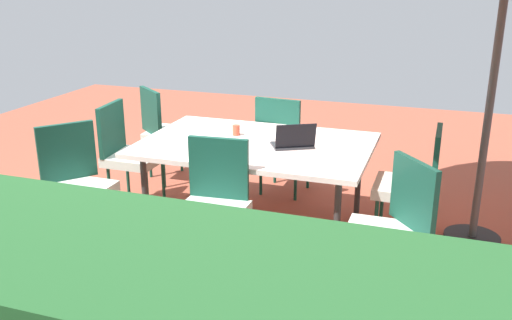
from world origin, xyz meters
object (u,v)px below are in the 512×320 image
object	(u,v)px
chair_northwest	(391,227)
cup	(236,130)
chair_west	(414,182)
chair_southeast	(166,129)
dining_table	(256,148)
chair_east	(128,151)
chair_north	(213,202)
laptop	(293,142)
chair_south	(283,140)
chair_northeast	(75,182)

from	to	relation	value
chair_northwest	cup	size ratio (longest dim) A/B	11.12
chair_west	chair_southeast	world-z (taller)	same
dining_table	chair_east	bearing A→B (deg)	-0.22
cup	chair_north	bearing A→B (deg)	101.32
dining_table	chair_southeast	world-z (taller)	chair_southeast
chair_northwest	chair_north	size ratio (longest dim) A/B	1.00
laptop	cup	size ratio (longest dim) A/B	4.52
chair_north	chair_south	world-z (taller)	same
chair_northeast	chair_south	size ratio (longest dim) A/B	1.00
chair_northeast	laptop	size ratio (longest dim) A/B	2.46
chair_northwest	chair_north	bearing A→B (deg)	-129.75
chair_north	laptop	world-z (taller)	chair_north
chair_north	chair_southeast	bearing A→B (deg)	122.08
dining_table	chair_west	size ratio (longest dim) A/B	1.90
chair_west	chair_northwest	bearing A→B (deg)	-4.64
laptop	chair_west	bearing A→B (deg)	155.64
dining_table	chair_east	world-z (taller)	chair_east
dining_table	chair_south	world-z (taller)	chair_south
dining_table	chair_northwest	bearing A→B (deg)	144.82
chair_northeast	laptop	world-z (taller)	chair_northeast
dining_table	chair_northwest	size ratio (longest dim) A/B	1.90
chair_west	dining_table	bearing A→B (deg)	-87.95
chair_northwest	chair_southeast	distance (m)	2.92
chair_west	chair_northeast	world-z (taller)	same
cup	chair_northeast	bearing A→B (deg)	44.91
dining_table	chair_north	world-z (taller)	chair_north
chair_northwest	chair_east	bearing A→B (deg)	-148.58
chair_south	chair_northwest	bearing A→B (deg)	131.41
chair_south	chair_north	bearing A→B (deg)	94.22
chair_north	chair_south	xyz separation A→B (m)	(-0.03, -1.63, 0.00)
dining_table	chair_south	distance (m)	0.82
chair_southeast	chair_northeast	bearing A→B (deg)	130.53
dining_table	chair_west	distance (m)	1.28
chair_west	laptop	world-z (taller)	chair_west
chair_east	chair_west	bearing A→B (deg)	-94.35
dining_table	chair_northeast	world-z (taller)	chair_northeast
dining_table	cup	size ratio (longest dim) A/B	21.15
chair_west	cup	xyz separation A→B (m)	(1.50, -0.11, 0.24)
chair_west	chair_north	world-z (taller)	same
chair_west	chair_southeast	xyz separation A→B (m)	(2.51, -0.73, 0.00)
chair_southeast	cup	distance (m)	1.21
dining_table	cup	xyz separation A→B (m)	(0.23, -0.15, 0.09)
laptop	cup	bearing A→B (deg)	-47.35
dining_table	chair_north	xyz separation A→B (m)	(0.04, 0.83, -0.15)
chair_northwest	chair_southeast	xyz separation A→B (m)	(2.43, -1.61, 0.00)
chair_northwest	chair_north	xyz separation A→B (m)	(1.23, -0.01, 0.00)
laptop	chair_northeast	bearing A→B (deg)	-1.89
chair_north	chair_southeast	size ratio (longest dim) A/B	1.00
chair_northwest	laptop	world-z (taller)	chair_northwest
chair_west	chair_south	distance (m)	1.48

